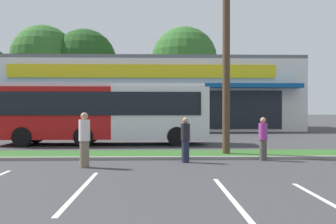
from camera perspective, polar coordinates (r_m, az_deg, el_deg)
The scene contains 16 objects.
grass_median at distance 15.92m, azimuth -4.66°, elevation -6.24°, with size 56.00×2.20×0.12m, color #2D5B23.
curb_lip at distance 14.71m, azimuth -4.91°, elevation -6.80°, with size 56.00×0.24×0.12m, color gray.
parking_stripe_1 at distance 9.62m, azimuth -12.71°, elevation -11.07°, with size 0.12×4.80×0.01m, color silver.
parking_stripe_2 at distance 8.50m, azimuth 9.47°, elevation -12.60°, with size 0.12×4.80×0.01m, color silver.
storefront_building at distance 37.29m, azimuth -3.48°, elevation 2.47°, with size 27.50×12.25×6.40m.
tree_left at distance 50.38m, azimuth -17.86°, elevation 7.66°, with size 7.85×7.85×12.16m.
tree_mid_left at distance 49.85m, azimuth -12.18°, elevation 7.37°, with size 7.88×7.88×11.84m.
tree_mid at distance 47.48m, azimuth -3.00°, elevation 5.11°, with size 5.67×5.67×8.59m.
tree_mid_right at distance 48.52m, azimuth 2.42°, elevation 7.71°, with size 8.10×8.10×12.07m.
utility_pole at distance 16.12m, azimuth 8.06°, elevation 12.80°, with size 3.03×2.40×10.04m.
city_bus at distance 21.07m, azimuth -9.52°, elevation 0.05°, with size 11.22×2.78×3.25m.
car_0 at distance 29.11m, azimuth -21.18°, elevation -1.78°, with size 4.20×1.95×1.51m.
car_1 at distance 27.78m, azimuth -9.60°, elevation -1.87°, with size 4.14×1.86×1.54m.
pedestrian_near_bench at distance 13.91m, azimuth 2.58°, elevation -4.10°, with size 0.33×0.33×1.62m.
pedestrian_by_pole at distance 12.99m, azimuth -12.19°, elevation -4.02°, with size 0.36×0.36×1.80m.
pedestrian_mid at distance 14.86m, azimuth 13.80°, elevation -3.84°, with size 0.32×0.32×1.61m.
Camera 1 is at (0.82, -1.79, 1.93)m, focal length 41.46 mm.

